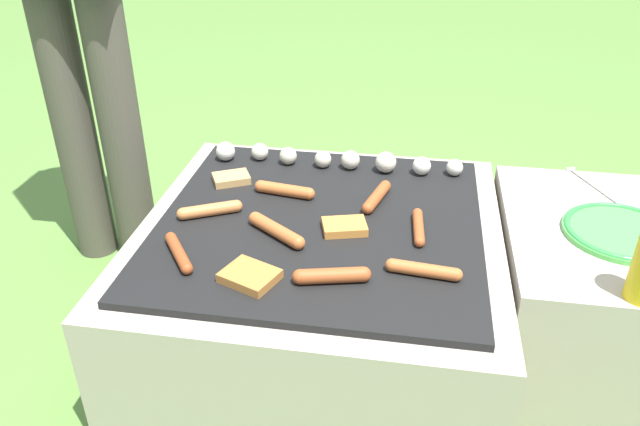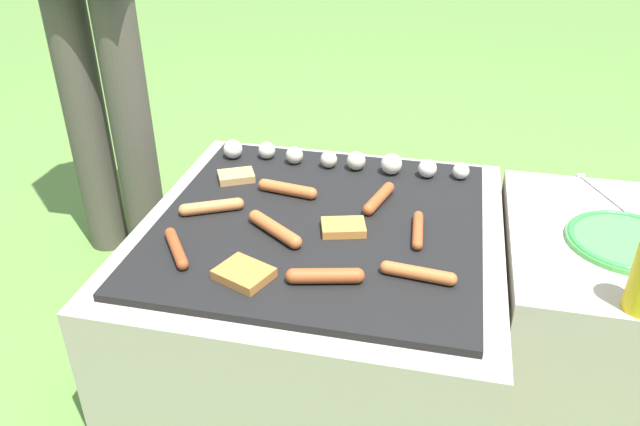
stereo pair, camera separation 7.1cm
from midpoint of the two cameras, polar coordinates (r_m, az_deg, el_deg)
The scene contains 17 objects.
ground_plane at distance 1.71m, azimuth -1.22°, elevation -11.25°, with size 14.00×14.00×0.00m, color #567F38.
grill at distance 1.59m, azimuth -1.29°, elevation -6.38°, with size 0.86×0.86×0.36m.
side_ledge at distance 1.69m, azimuth 23.13°, elevation -6.64°, with size 0.50×0.61×0.36m.
sausage_back_center at distance 1.31m, azimuth 7.90°, elevation -5.19°, with size 0.16×0.04×0.03m.
sausage_mid_right at distance 1.43m, azimuth -5.46°, elevation -1.59°, with size 0.15×0.12×0.03m.
sausage_back_right at distance 1.28m, azimuth -0.48°, elevation -5.77°, with size 0.16×0.06×0.03m.
sausage_front_left at distance 1.60m, azimuth -4.54°, elevation 2.11°, with size 0.16×0.05×0.03m.
sausage_front_center at distance 1.45m, azimuth 7.61°, elevation -1.30°, with size 0.03×0.15×0.02m.
sausage_front_right at distance 1.53m, azimuth -11.35°, elevation 0.27°, with size 0.15×0.09×0.03m.
sausage_mid_left at distance 1.39m, azimuth -14.25°, elevation -3.55°, with size 0.10×0.13×0.03m.
sausage_back_left at distance 1.56m, azimuth 3.91°, elevation 1.48°, with size 0.06×0.15×0.03m.
bread_slice_left at distance 1.45m, azimuth 0.84°, elevation -1.28°, with size 0.12×0.10×0.02m.
bread_slice_center at distance 1.68m, azimuth -9.32°, elevation 3.13°, with size 0.11×0.10×0.02m.
bread_slice_right at distance 1.30m, azimuth -8.01°, elevation -5.75°, with size 0.13×0.12×0.02m.
mushroom_row at distance 1.73m, azimuth 0.19°, elevation 4.96°, with size 0.69×0.07×0.06m.
plate_colorful at distance 1.57m, azimuth 24.69°, elevation -1.58°, with size 0.26×0.26×0.02m.
fork_utensil at distance 1.78m, azimuth 22.42°, elevation 2.52°, with size 0.10×0.19×0.01m.
Camera 1 is at (0.21, -1.26, 1.13)m, focal length 35.00 mm.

